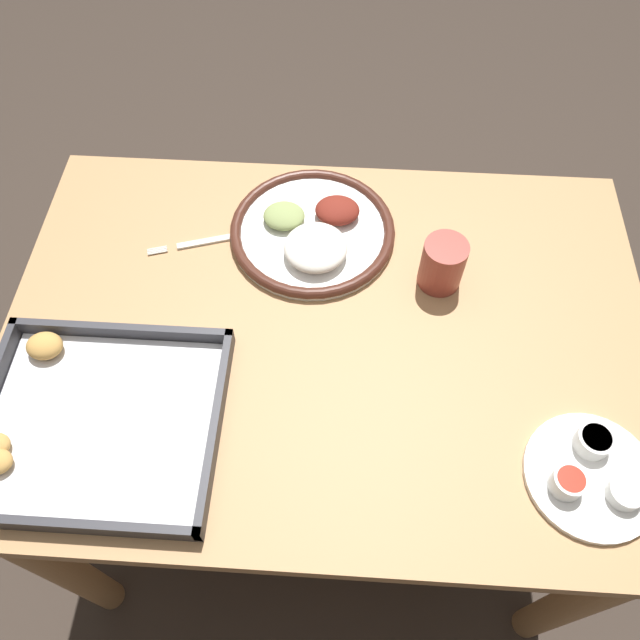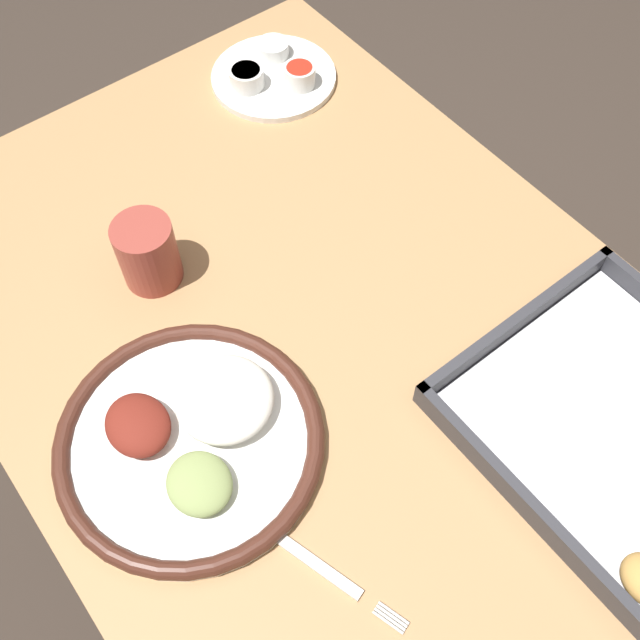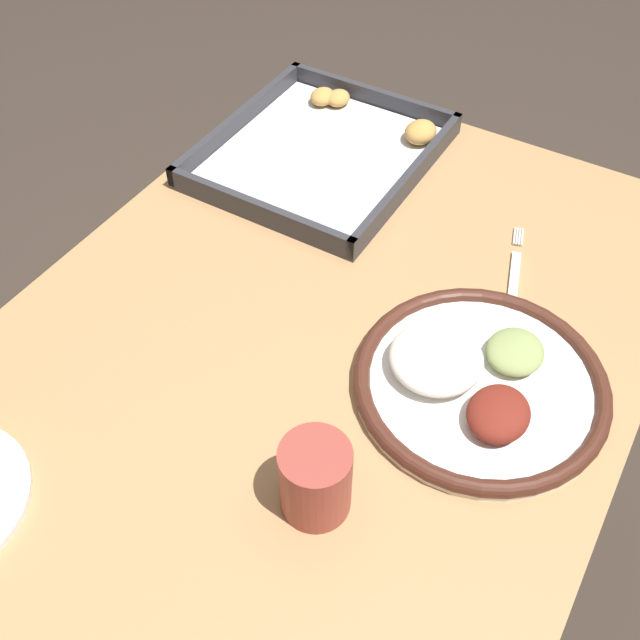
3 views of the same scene
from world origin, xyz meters
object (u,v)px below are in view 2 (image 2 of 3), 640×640
at_px(saucer_plate, 273,74).
at_px(drinking_cup, 148,253).
at_px(fork, 305,556).
at_px(dinner_plate, 192,437).
at_px(baking_tray, 637,442).

xyz_separation_m(saucer_plate, drinking_cup, (0.20, -0.33, 0.03)).
height_order(fork, drinking_cup, drinking_cup).
bearing_deg(saucer_plate, dinner_plate, -44.65).
relative_size(saucer_plate, baking_tray, 0.53).
relative_size(dinner_plate, fork, 1.40).
xyz_separation_m(fork, baking_tray, (0.13, 0.36, 0.01)).
relative_size(dinner_plate, saucer_plate, 1.57).
xyz_separation_m(saucer_plate, baking_tray, (0.73, -0.04, -0.00)).
distance_m(dinner_plate, drinking_cup, 0.24).
distance_m(fork, drinking_cup, 0.41).
height_order(dinner_plate, baking_tray, dinner_plate).
distance_m(baking_tray, drinking_cup, 0.60).
relative_size(dinner_plate, baking_tray, 0.83).
relative_size(dinner_plate, drinking_cup, 3.22).
bearing_deg(baking_tray, fork, -109.61).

